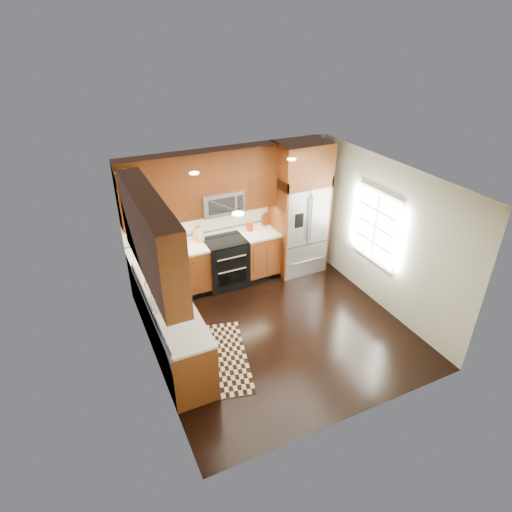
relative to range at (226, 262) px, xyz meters
name	(u,v)px	position (x,y,z in m)	size (l,w,h in m)	color
ground	(277,329)	(0.25, -1.67, -0.47)	(4.00, 4.00, 0.00)	black
wall_back	(230,214)	(0.25, 0.33, 0.83)	(4.00, 0.02, 2.60)	beige
wall_left	(148,293)	(-1.75, -1.67, 0.83)	(0.02, 4.00, 2.60)	beige
wall_right	(384,236)	(2.25, -1.67, 0.83)	(0.02, 4.00, 2.60)	beige
window	(376,227)	(2.23, -1.47, 0.93)	(0.04, 1.10, 1.30)	white
base_cabinets	(188,297)	(-0.98, -0.77, -0.02)	(2.85, 3.00, 0.90)	brown
countertop	(192,268)	(-0.84, -0.65, 0.45)	(2.86, 3.01, 0.04)	white
upper_cabinets	(182,205)	(-0.90, -0.58, 1.56)	(2.85, 3.00, 1.15)	brown
range	(226,262)	(0.00, 0.00, 0.00)	(0.76, 0.67, 0.95)	black
microwave	(221,202)	(0.00, 0.13, 1.19)	(0.76, 0.40, 0.42)	#B2B2B7
refrigerator	(299,209)	(1.55, -0.04, 0.83)	(0.98, 0.75, 2.60)	#B2B2B7
sink_faucet	(166,298)	(-1.48, -1.44, 0.52)	(0.54, 0.44, 0.37)	#B2B2B7
rug	(215,358)	(-0.95, -1.89, -0.46)	(0.97, 1.62, 0.01)	black
knife_block	(198,235)	(-0.44, 0.19, 0.60)	(0.17, 0.19, 0.31)	tan
utensil_crock	(250,225)	(0.59, 0.18, 0.58)	(0.15, 0.15, 0.33)	#AD2115
cutting_board	(267,224)	(1.00, 0.27, 0.48)	(0.26, 0.26, 0.02)	brown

